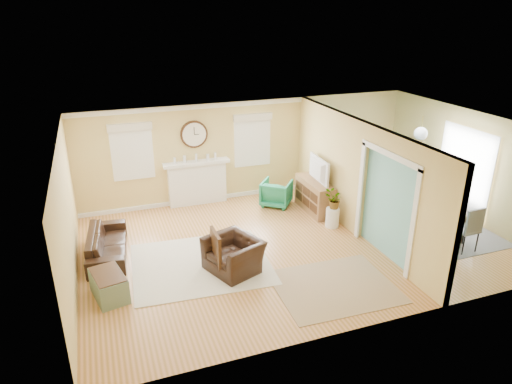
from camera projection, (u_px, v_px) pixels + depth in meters
floor at (295, 243)px, 10.04m from camera, size 9.00×9.00×0.00m
wall_back at (250, 149)px, 12.17m from camera, size 9.00×0.02×2.60m
wall_front at (379, 256)px, 6.94m from camera, size 9.00×0.02×2.60m
wall_left at (67, 219)px, 8.14m from camera, size 0.02×6.00×2.60m
wall_right at (467, 165)px, 10.97m from camera, size 0.02×6.00×2.60m
ceiling at (299, 127)px, 9.07m from camera, size 9.00×6.00×0.02m
partition at (353, 173)px, 10.25m from camera, size 0.17×6.00×2.60m
fireplace at (197, 182)px, 11.86m from camera, size 1.70×0.30×1.17m
wall_clock at (194, 134)px, 11.47m from camera, size 0.70×0.07×0.70m
window_left at (132, 148)px, 11.04m from camera, size 1.05×0.13×1.42m
window_right at (252, 136)px, 12.01m from camera, size 1.05×0.13×1.42m
french_doors at (464, 173)px, 11.03m from camera, size 0.06×1.70×2.20m
pendant at (421, 134)px, 10.16m from camera, size 0.30×0.30×0.55m
rug_cream at (201, 264)px, 9.20m from camera, size 2.85×2.52×0.01m
rug_jute at (334, 287)px, 8.45m from camera, size 2.22×1.84×0.01m
rug_grey at (426, 226)px, 10.80m from camera, size 2.42×3.03×0.01m
sofa at (107, 244)px, 9.42m from camera, size 0.92×1.95×0.55m
eames_chair at (234, 255)px, 8.89m from camera, size 1.21×1.28×0.66m
green_chair at (276, 193)px, 11.85m from camera, size 1.02×1.02×0.67m
trunk at (109, 285)px, 8.07m from camera, size 0.67×0.91×0.48m
credenza at (314, 196)px, 11.50m from camera, size 0.47×1.38×0.80m
tv at (315, 170)px, 11.23m from camera, size 0.19×1.06×0.60m
garden_stool at (332, 218)px, 10.70m from camera, size 0.31×0.31×0.46m
potted_plant at (334, 200)px, 10.53m from camera, size 0.47×0.44×0.45m
dining_table at (428, 213)px, 10.68m from camera, size 1.44×2.07×0.66m
dining_chair_n at (400, 189)px, 11.58m from camera, size 0.47×0.47×0.89m
dining_chair_s at (467, 224)px, 9.53m from camera, size 0.46×0.46×1.02m
dining_chair_w at (406, 211)px, 10.34m from camera, size 0.47×0.47×0.89m
dining_chair_e at (447, 198)px, 10.85m from camera, size 0.48×0.48×1.01m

